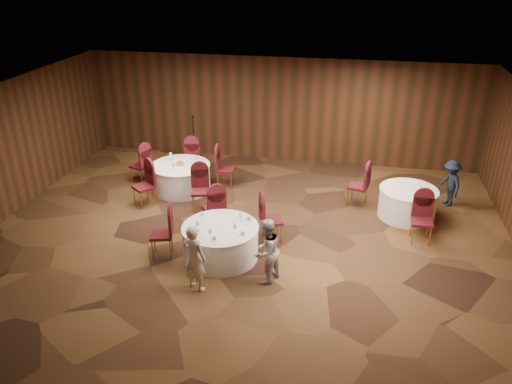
% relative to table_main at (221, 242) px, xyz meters
% --- Properties ---
extents(ground, '(12.00, 12.00, 0.00)m').
position_rel_table_main_xyz_m(ground, '(0.36, 0.87, -0.38)').
color(ground, black).
rests_on(ground, ground).
extents(room_shell, '(12.00, 12.00, 12.00)m').
position_rel_table_main_xyz_m(room_shell, '(0.36, 0.87, 1.59)').
color(room_shell, silver).
rests_on(room_shell, ground).
extents(table_main, '(1.63, 1.63, 0.74)m').
position_rel_table_main_xyz_m(table_main, '(0.00, 0.00, 0.00)').
color(table_main, silver).
rests_on(table_main, ground).
extents(table_left, '(1.61, 1.61, 0.74)m').
position_rel_table_main_xyz_m(table_left, '(-1.94, 3.09, 0.00)').
color(table_left, silver).
rests_on(table_left, ground).
extents(table_right, '(1.41, 1.41, 0.74)m').
position_rel_table_main_xyz_m(table_right, '(4.05, 2.68, 0.00)').
color(table_right, silver).
rests_on(table_right, ground).
extents(chairs_main, '(2.87, 2.04, 1.00)m').
position_rel_table_main_xyz_m(chairs_main, '(-0.27, 0.67, 0.12)').
color(chairs_main, '#3F0E0C').
rests_on(chairs_main, ground).
extents(chairs_left, '(3.03, 2.91, 1.00)m').
position_rel_table_main_xyz_m(chairs_left, '(-1.93, 3.08, 0.12)').
color(chairs_left, '#3F0E0C').
rests_on(chairs_left, ground).
extents(chairs_right, '(2.01, 2.22, 1.00)m').
position_rel_table_main_xyz_m(chairs_right, '(3.55, 2.34, 0.12)').
color(chairs_right, '#3F0E0C').
rests_on(chairs_right, ground).
extents(tabletop_main, '(1.09, 1.09, 0.22)m').
position_rel_table_main_xyz_m(tabletop_main, '(0.14, -0.10, 0.47)').
color(tabletop_main, silver).
rests_on(tabletop_main, table_main).
extents(tabletop_left, '(0.87, 0.80, 0.22)m').
position_rel_table_main_xyz_m(tabletop_left, '(-1.93, 3.09, 0.45)').
color(tabletop_left, silver).
rests_on(tabletop_left, table_left).
extents(tabletop_right, '(0.08, 0.08, 0.22)m').
position_rel_table_main_xyz_m(tabletop_right, '(4.27, 2.43, 0.52)').
color(tabletop_right, silver).
rests_on(tabletop_right, table_right).
extents(mic_stand, '(0.24, 0.24, 1.51)m').
position_rel_table_main_xyz_m(mic_stand, '(-2.18, 5.07, 0.06)').
color(mic_stand, black).
rests_on(mic_stand, ground).
extents(woman_a, '(0.60, 0.51, 1.40)m').
position_rel_table_main_xyz_m(woman_a, '(-0.19, -1.18, 0.33)').
color(woman_a, silver).
rests_on(woman_a, ground).
extents(woman_b, '(0.76, 0.83, 1.37)m').
position_rel_table_main_xyz_m(woman_b, '(1.10, -0.67, 0.31)').
color(woman_b, '#B9BABE').
rests_on(woman_b, ground).
extents(man_c, '(0.69, 0.90, 1.23)m').
position_rel_table_main_xyz_m(man_c, '(5.15, 3.55, 0.24)').
color(man_c, black).
rests_on(man_c, ground).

